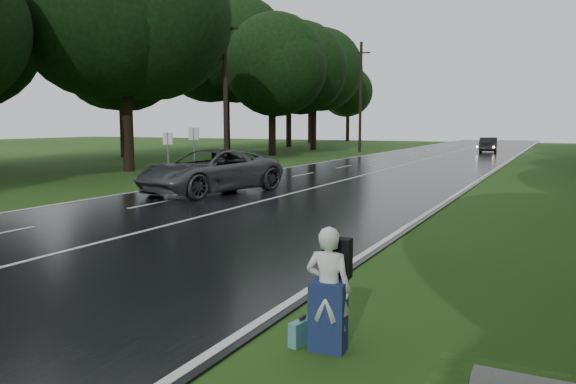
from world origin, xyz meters
name	(u,v)px	position (x,y,z in m)	size (l,w,h in m)	color
road	(356,177)	(0.00, 20.00, 0.02)	(12.00, 140.00, 0.04)	black
lane_center	(356,177)	(0.00, 20.00, 0.04)	(0.12, 140.00, 0.01)	silver
grey_car	(210,171)	(-3.01, 11.36, 0.89)	(2.83, 6.13, 1.70)	#46484A
far_car	(488,145)	(3.02, 48.06, 0.75)	(1.51, 4.32, 1.42)	black
hitchhiker	(329,293)	(6.98, -0.55, 0.71)	(0.59, 0.54, 1.54)	silver
suitcase	(303,332)	(6.61, -0.51, 0.16)	(0.13, 0.44, 0.31)	teal
utility_pole_mid	(226,170)	(-8.50, 20.96, 0.00)	(1.80, 0.28, 9.05)	black
utility_pole_far	(360,152)	(-8.50, 44.72, 0.00)	(1.80, 0.28, 10.51)	black
road_sign_a	(169,182)	(-7.20, 14.00, 0.00)	(0.56, 0.10, 2.33)	white
road_sign_b	(195,178)	(-7.20, 16.03, 0.00)	(0.61, 0.10, 2.55)	white
tree_left_d	(129,171)	(-13.09, 17.71, 0.00)	(10.02, 10.02, 15.65)	black
tree_left_e	(272,156)	(-13.14, 35.31, 0.00)	(8.52, 8.52, 13.31)	black
tree_left_f	(313,150)	(-14.19, 46.32, 0.00)	(9.27, 9.27, 14.48)	black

